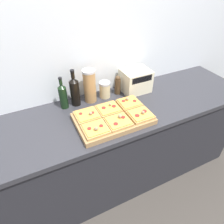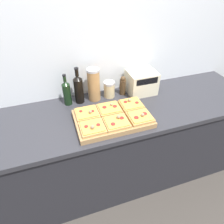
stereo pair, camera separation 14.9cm
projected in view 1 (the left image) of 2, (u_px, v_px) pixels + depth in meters
name	position (u px, v px, depth m)	size (l,w,h in m)	color
ground_plane	(122.00, 204.00, 1.91)	(12.00, 12.00, 0.00)	#3D3833
wall_back	(88.00, 53.00, 1.63)	(6.00, 0.06, 2.50)	silver
kitchen_counter	(107.00, 149.00, 1.87)	(2.63, 0.67, 0.89)	#232328
cutting_board	(114.00, 118.00, 1.50)	(0.56, 0.35, 0.04)	#A37A4C
pizza_slice_back_left	(87.00, 115.00, 1.48)	(0.17, 0.16, 0.05)	tan
pizza_slice_back_center	(109.00, 109.00, 1.54)	(0.17, 0.16, 0.05)	tan
pizza_slice_back_right	(129.00, 103.00, 1.60)	(0.17, 0.16, 0.05)	tan
pizza_slice_front_left	(95.00, 129.00, 1.36)	(0.17, 0.16, 0.06)	tan
pizza_slice_front_center	(119.00, 121.00, 1.42)	(0.17, 0.16, 0.06)	tan
pizza_slice_front_right	(141.00, 115.00, 1.48)	(0.17, 0.16, 0.05)	tan
olive_oil_bottle	(63.00, 96.00, 1.58)	(0.06, 0.06, 0.27)	black
wine_bottle	(75.00, 91.00, 1.60)	(0.08, 0.08, 0.31)	black
grain_jar_tall	(90.00, 86.00, 1.64)	(0.11, 0.11, 0.28)	#AD7F4C
grain_jar_short	(105.00, 90.00, 1.73)	(0.10, 0.10, 0.14)	beige
pepper_mill	(118.00, 85.00, 1.76)	(0.05, 0.05, 0.18)	#47331E
toaster_oven	(135.00, 80.00, 1.80)	(0.27, 0.21, 0.20)	beige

